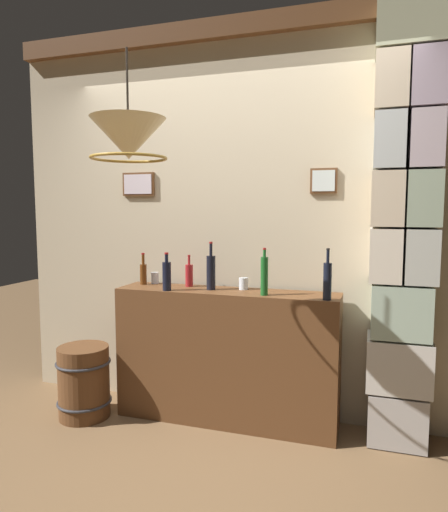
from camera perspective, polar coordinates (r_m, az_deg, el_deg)
ground_plane at (r=2.84m, az=-5.51°, el=-26.65°), size 12.00×12.00×0.00m
panelled_rear_partition at (r=3.43m, az=1.52°, el=5.73°), size 3.56×0.15×2.88m
stone_pillar at (r=3.13m, az=21.42°, el=3.74°), size 0.41×0.38×2.81m
bar_shelf_unit at (r=3.36m, az=0.27°, el=-12.34°), size 1.58×0.34×0.95m
liquor_bottle_vodka at (r=3.06m, az=5.03°, el=-2.40°), size 0.05×0.05×0.32m
liquor_bottle_amaro at (r=3.26m, az=-7.12°, el=-2.39°), size 0.06×0.06×0.27m
liquor_bottle_sherry at (r=3.55m, az=-9.98°, el=-2.07°), size 0.05×0.05×0.24m
liquor_bottle_rum at (r=3.42m, az=-4.35°, el=-2.34°), size 0.06×0.06×0.23m
liquor_bottle_port at (r=3.26m, az=-1.63°, el=-1.95°), size 0.06×0.06×0.34m
liquor_bottle_gin at (r=2.96m, az=12.71°, el=-2.95°), size 0.05×0.05×0.33m
glass_tumbler_rocks at (r=3.29m, az=2.44°, el=-3.43°), size 0.07×0.07×0.08m
glass_tumbler_highball at (r=3.59m, az=-8.57°, el=-2.70°), size 0.06×0.06×0.09m
pendant_lamp at (r=2.60m, az=-11.78°, el=13.94°), size 0.42×0.42×0.58m
wooden_barrel at (r=3.64m, az=-17.00°, el=-14.70°), size 0.40×0.40×0.53m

